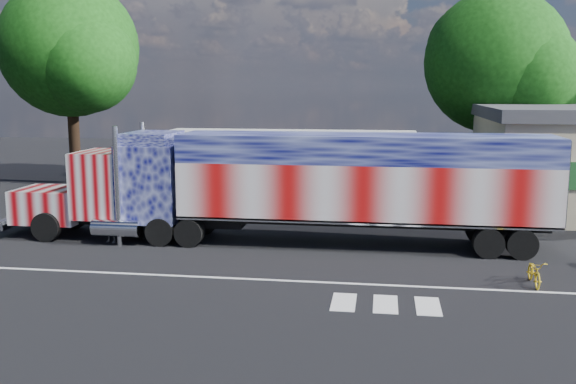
# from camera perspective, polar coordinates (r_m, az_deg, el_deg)

# --- Properties ---
(ground) EXTENTS (100.00, 100.00, 0.00)m
(ground) POSITION_cam_1_polar(r_m,az_deg,el_deg) (23.82, -1.07, -5.69)
(ground) COLOR black
(lane_markings) EXTENTS (30.00, 2.67, 0.01)m
(lane_markings) POSITION_cam_1_polar(r_m,az_deg,el_deg) (20.01, 2.01, -8.64)
(lane_markings) COLOR silver
(lane_markings) RESTS_ON ground
(semi_truck) EXTENTS (21.98, 3.47, 4.69)m
(semi_truck) POSITION_cam_1_polar(r_m,az_deg,el_deg) (25.24, 0.60, 0.78)
(semi_truck) COLOR black
(semi_truck) RESTS_ON ground
(coach_bus) EXTENTS (13.23, 3.08, 3.85)m
(coach_bus) POSITION_cam_1_polar(r_m,az_deg,el_deg) (34.20, 0.17, 2.34)
(coach_bus) COLOR white
(coach_bus) RESTS_ON ground
(woman) EXTENTS (0.70, 0.54, 1.69)m
(woman) POSITION_cam_1_polar(r_m,az_deg,el_deg) (26.59, -15.49, -2.56)
(woman) COLOR slate
(woman) RESTS_ON ground
(bicycle) EXTENTS (0.54, 1.56, 0.82)m
(bicycle) POSITION_cam_1_polar(r_m,az_deg,el_deg) (21.75, 21.06, -6.68)
(bicycle) COLOR gold
(bicycle) RESTS_ON ground
(tree_ne_a) EXTENTS (9.06, 8.63, 11.94)m
(tree_ne_a) POSITION_cam_1_polar(r_m,az_deg,el_deg) (41.55, 18.23, 10.85)
(tree_ne_a) COLOR black
(tree_ne_a) RESTS_ON ground
(tree_nw_a) EXTENTS (9.04, 8.61, 12.85)m
(tree_nw_a) POSITION_cam_1_polar(r_m,az_deg,el_deg) (43.26, -18.72, 11.96)
(tree_nw_a) COLOR black
(tree_nw_a) RESTS_ON ground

